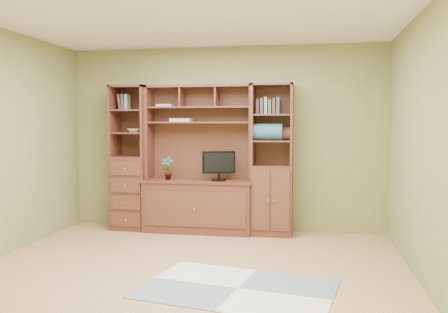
% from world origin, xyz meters
% --- Properties ---
extents(room, '(4.60, 4.10, 2.64)m').
position_xyz_m(room, '(0.00, 0.00, 1.30)').
color(room, tan).
rests_on(room, ground).
extents(center_hutch, '(1.54, 0.53, 2.05)m').
position_xyz_m(center_hutch, '(-0.32, 1.73, 1.02)').
color(center_hutch, '#52261D').
rests_on(center_hutch, ground).
extents(left_tower, '(0.50, 0.45, 2.05)m').
position_xyz_m(left_tower, '(-1.32, 1.77, 1.02)').
color(left_tower, '#52261D').
rests_on(left_tower, ground).
extents(right_tower, '(0.55, 0.45, 2.05)m').
position_xyz_m(right_tower, '(0.71, 1.77, 1.02)').
color(right_tower, '#52261D').
rests_on(right_tower, ground).
extents(rug, '(1.89, 1.44, 0.01)m').
position_xyz_m(rug, '(0.57, -0.46, 0.01)').
color(rug, '#A7ADAD').
rests_on(rug, ground).
extents(monitor, '(0.50, 0.35, 0.56)m').
position_xyz_m(monitor, '(-0.02, 1.70, 1.01)').
color(monitor, black).
rests_on(monitor, center_hutch).
extents(orchid, '(0.17, 0.12, 0.33)m').
position_xyz_m(orchid, '(-0.75, 1.70, 0.89)').
color(orchid, brown).
rests_on(orchid, center_hutch).
extents(magazines, '(0.29, 0.21, 0.04)m').
position_xyz_m(magazines, '(-0.58, 1.82, 1.56)').
color(magazines, '#BEAFA2').
rests_on(magazines, center_hutch).
extents(bowl, '(0.21, 0.21, 0.05)m').
position_xyz_m(bowl, '(-1.25, 1.77, 1.42)').
color(bowl, silver).
rests_on(bowl, left_tower).
extents(blanket_teal, '(0.39, 0.23, 0.23)m').
position_xyz_m(blanket_teal, '(0.65, 1.73, 1.40)').
color(blanket_teal, '#275F68').
rests_on(blanket_teal, right_tower).
extents(blanket_red, '(0.32, 0.18, 0.18)m').
position_xyz_m(blanket_red, '(0.82, 1.85, 1.38)').
color(blanket_red, brown).
rests_on(blanket_red, right_tower).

